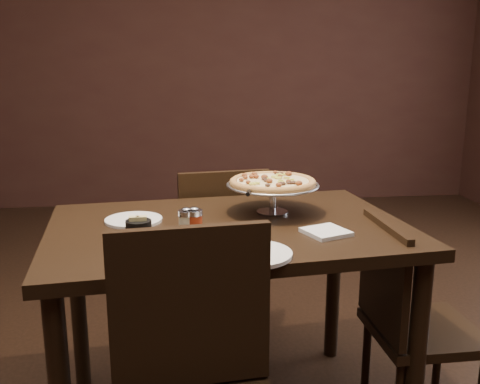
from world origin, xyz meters
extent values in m
cube|color=black|center=(0.00, 3.51, 1.40)|extent=(6.00, 0.02, 2.80)
cube|color=black|center=(0.05, -0.08, 0.81)|extent=(1.41, 1.02, 0.04)
cylinder|color=black|center=(0.69, -0.39, 0.39)|extent=(0.07, 0.07, 0.78)
cylinder|color=black|center=(-0.58, 0.23, 0.39)|extent=(0.07, 0.07, 0.78)
cylinder|color=black|center=(0.61, 0.35, 0.39)|extent=(0.07, 0.07, 0.78)
cylinder|color=#ACACB3|center=(0.25, 0.06, 0.83)|extent=(0.13, 0.13, 0.01)
cylinder|color=#ACACB3|center=(0.25, 0.06, 0.88)|extent=(0.03, 0.03, 0.10)
cylinder|color=#ACACB3|center=(0.25, 0.06, 0.94)|extent=(0.09, 0.09, 0.01)
cylinder|color=#A6A6AB|center=(0.25, 0.06, 0.94)|extent=(0.36, 0.36, 0.01)
torus|color=#A6A6AB|center=(0.25, 0.06, 0.94)|extent=(0.37, 0.37, 0.01)
cylinder|color=#99612D|center=(0.25, 0.06, 0.95)|extent=(0.34, 0.34, 0.01)
torus|color=#99612D|center=(0.25, 0.06, 0.95)|extent=(0.35, 0.35, 0.03)
cylinder|color=tan|center=(0.25, 0.06, 0.96)|extent=(0.29, 0.29, 0.01)
cylinder|color=beige|center=(-0.10, -0.19, 0.86)|extent=(0.05, 0.05, 0.07)
cylinder|color=#ACACB3|center=(-0.10, -0.19, 0.91)|extent=(0.06, 0.06, 0.02)
ellipsoid|color=#ACACB3|center=(-0.10, -0.19, 0.92)|extent=(0.03, 0.03, 0.01)
cylinder|color=#9C260E|center=(-0.08, -0.19, 0.86)|extent=(0.05, 0.05, 0.07)
cylinder|color=#ACACB3|center=(-0.08, -0.19, 0.91)|extent=(0.06, 0.06, 0.02)
ellipsoid|color=#ACACB3|center=(-0.08, -0.19, 0.92)|extent=(0.03, 0.03, 0.01)
cylinder|color=black|center=(-0.27, -0.18, 0.85)|extent=(0.09, 0.09, 0.06)
cube|color=#CBBB75|center=(-0.29, -0.18, 0.87)|extent=(0.04, 0.03, 0.06)
cube|color=#CBBB75|center=(-0.26, -0.18, 0.87)|extent=(0.04, 0.03, 0.06)
cube|color=silver|center=(0.39, -0.24, 0.83)|extent=(0.18, 0.18, 0.01)
cylinder|color=white|center=(-0.30, 0.00, 0.83)|extent=(0.22, 0.22, 0.01)
cylinder|color=white|center=(0.10, -0.43, 0.83)|extent=(0.25, 0.25, 0.01)
cone|color=#ACACB3|center=(0.13, -0.08, 0.95)|extent=(0.12, 0.12, 0.00)
cylinder|color=black|center=(0.13, -0.08, 0.95)|extent=(0.04, 0.11, 0.02)
cube|color=black|center=(0.06, 0.63, 0.44)|extent=(0.49, 0.49, 0.04)
cube|color=black|center=(0.08, 0.43, 0.70)|extent=(0.43, 0.09, 0.45)
cylinder|color=black|center=(0.21, 0.82, 0.21)|extent=(0.04, 0.04, 0.42)
cylinder|color=black|center=(-0.14, 0.78, 0.21)|extent=(0.04, 0.04, 0.42)
cylinder|color=black|center=(0.26, 0.48, 0.21)|extent=(0.04, 0.04, 0.42)
cylinder|color=black|center=(-0.09, 0.43, 0.21)|extent=(0.04, 0.04, 0.42)
cube|color=black|center=(-0.10, -0.59, 0.74)|extent=(0.46, 0.08, 0.48)
cube|color=black|center=(0.80, -0.20, 0.41)|extent=(0.40, 0.40, 0.04)
cube|color=black|center=(0.62, -0.21, 0.64)|extent=(0.04, 0.40, 0.42)
cylinder|color=black|center=(0.96, -0.04, 0.19)|extent=(0.03, 0.03, 0.39)
cylinder|color=black|center=(0.64, -0.05, 0.19)|extent=(0.03, 0.03, 0.39)
camera|label=1|loc=(-0.13, -2.00, 1.41)|focal=40.00mm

